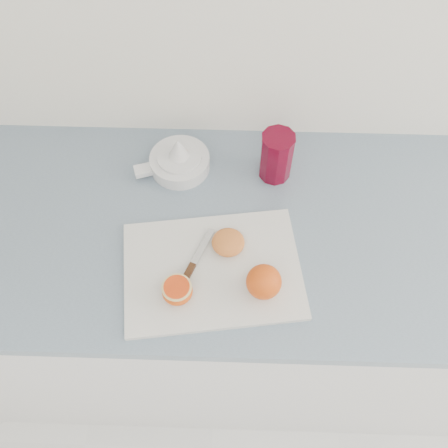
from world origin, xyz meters
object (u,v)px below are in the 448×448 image
cutting_board (213,270)px  counter (215,300)px  half_orange (177,291)px  citrus_juicer (179,160)px  red_tumbler (276,157)px

cutting_board → counter: bearing=92.9°
half_orange → citrus_juicer: size_ratio=0.34×
cutting_board → red_tumbler: (0.14, 0.28, 0.06)m
counter → half_orange: 0.52m
cutting_board → citrus_juicer: (-0.10, 0.29, 0.02)m
half_orange → citrus_juicer: bearing=94.0°
counter → half_orange: (-0.07, -0.19, 0.48)m
citrus_juicer → counter: bearing=-61.8°
citrus_juicer → red_tumbler: size_ratio=1.42×
cutting_board → red_tumbler: red_tumbler is taller
cutting_board → red_tumbler: 0.32m
half_orange → red_tumbler: bearing=58.2°
cutting_board → half_orange: (-0.07, -0.06, 0.03)m
half_orange → red_tumbler: red_tumbler is taller
counter → cutting_board: (0.01, -0.13, 0.45)m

